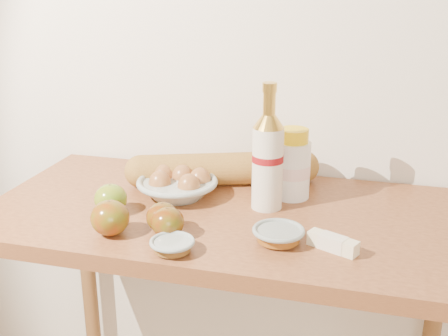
{
  "coord_description": "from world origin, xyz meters",
  "views": [
    {
      "loc": [
        0.32,
        -0.06,
        1.46
      ],
      "look_at": [
        0.0,
        1.15,
        1.02
      ],
      "focal_mm": 45.0,
      "sensor_mm": 36.0,
      "label": 1
    }
  ],
  "objects": [
    {
      "name": "egg_bowl",
      "position": [
        -0.15,
        1.23,
        0.93
      ],
      "size": [
        0.22,
        0.22,
        0.07
      ],
      "rotation": [
        0.0,
        0.0,
        -0.03
      ],
      "color": "#98A6A1",
      "rests_on": "table"
    },
    {
      "name": "bourbon_bottle",
      "position": [
        0.09,
        1.22,
        1.03
      ],
      "size": [
        0.08,
        0.08,
        0.31
      ],
      "rotation": [
        0.0,
        0.0,
        0.07
      ],
      "color": "beige",
      "rests_on": "table"
    },
    {
      "name": "apple_yellowgreen",
      "position": [
        -0.27,
        1.09,
        0.94
      ],
      "size": [
        0.09,
        0.09,
        0.07
      ],
      "rotation": [
        0.0,
        0.0,
        0.11
      ],
      "color": "olive",
      "rests_on": "table"
    },
    {
      "name": "butter_stick",
      "position": [
        0.27,
        1.03,
        0.92
      ],
      "size": [
        0.11,
        0.07,
        0.03
      ],
      "rotation": [
        0.0,
        0.0,
        -0.43
      ],
      "color": "beige",
      "rests_on": "table"
    },
    {
      "name": "apple_redgreen_front",
      "position": [
        -0.22,
        0.98,
        0.94
      ],
      "size": [
        0.11,
        0.11,
        0.08
      ],
      "rotation": [
        0.0,
        0.0,
        0.36
      ],
      "color": "#951408",
      "rests_on": "table"
    },
    {
      "name": "syrup_bowl",
      "position": [
        0.15,
        1.04,
        0.92
      ],
      "size": [
        0.15,
        0.15,
        0.03
      ],
      "rotation": [
        0.0,
        0.0,
        -0.43
      ],
      "color": "gray",
      "rests_on": "table"
    },
    {
      "name": "sugar_bowl",
      "position": [
        -0.06,
        0.94,
        0.91
      ],
      "size": [
        0.11,
        0.11,
        0.03
      ],
      "rotation": [
        0.0,
        0.0,
        0.2
      ],
      "color": "#8F9C98",
      "rests_on": "table"
    },
    {
      "name": "table",
      "position": [
        0.0,
        1.18,
        0.78
      ],
      "size": [
        1.2,
        0.6,
        0.9
      ],
      "color": "#93572F",
      "rests_on": "ground"
    },
    {
      "name": "baguette",
      "position": [
        -0.06,
        1.35,
        0.94
      ],
      "size": [
        0.54,
        0.27,
        0.09
      ],
      "rotation": [
        0.0,
        0.0,
        0.35
      ],
      "color": "#A67832",
      "rests_on": "table"
    },
    {
      "name": "apple_redgreen_right",
      "position": [
        -0.09,
        1.0,
        0.93
      ],
      "size": [
        0.09,
        0.09,
        0.07
      ],
      "rotation": [
        0.0,
        0.0,
        0.18
      ],
      "color": "maroon",
      "rests_on": "table"
    },
    {
      "name": "back_wall",
      "position": [
        0.0,
        1.51,
        1.3
      ],
      "size": [
        3.5,
        0.02,
        2.6
      ],
      "primitive_type": "cube",
      "color": "silver",
      "rests_on": "ground"
    },
    {
      "name": "cream_bottle",
      "position": [
        0.14,
        1.31,
        0.99
      ],
      "size": [
        0.1,
        0.1,
        0.18
      ],
      "rotation": [
        0.0,
        0.0,
        0.1
      ],
      "color": "white",
      "rests_on": "table"
    },
    {
      "name": "apple_extra",
      "position": [
        -0.11,
        1.03,
        0.93
      ],
      "size": [
        0.09,
        0.09,
        0.07
      ],
      "rotation": [
        0.0,
        0.0,
        0.18
      ],
      "color": "maroon",
      "rests_on": "table"
    }
  ]
}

